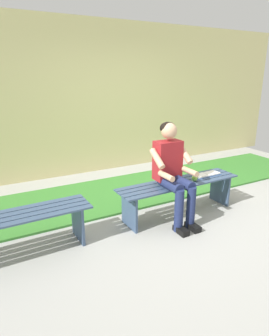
{
  "coord_description": "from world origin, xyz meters",
  "views": [
    {
      "loc": [
        2.27,
        2.94,
        1.83
      ],
      "look_at": [
        0.76,
        0.15,
        0.82
      ],
      "focal_mm": 31.41,
      "sensor_mm": 36.0,
      "label": 1
    }
  ],
  "objects_px": {
    "bench_far": "(3,228)",
    "apple": "(195,178)",
    "book_open": "(206,175)",
    "person_seated": "(173,169)",
    "bench_near": "(179,190)"
  },
  "relations": [
    {
      "from": "person_seated",
      "to": "bench_near",
      "type": "bearing_deg",
      "value": -152.11
    },
    {
      "from": "bench_near",
      "to": "bench_far",
      "type": "relative_size",
      "value": 0.99
    },
    {
      "from": "apple",
      "to": "book_open",
      "type": "bearing_deg",
      "value": -160.98
    },
    {
      "from": "bench_far",
      "to": "book_open",
      "type": "xyz_separation_m",
      "value": [
        -2.68,
        -0.04,
        0.12
      ]
    },
    {
      "from": "person_seated",
      "to": "apple",
      "type": "height_order",
      "value": "person_seated"
    },
    {
      "from": "person_seated",
      "to": "apple",
      "type": "xyz_separation_m",
      "value": [
        -0.39,
        -0.03,
        -0.2
      ]
    },
    {
      "from": "bench_near",
      "to": "person_seated",
      "type": "bearing_deg",
      "value": 27.89
    },
    {
      "from": "bench_near",
      "to": "bench_far",
      "type": "height_order",
      "value": "same"
    },
    {
      "from": "bench_far",
      "to": "person_seated",
      "type": "height_order",
      "value": "person_seated"
    },
    {
      "from": "bench_near",
      "to": "book_open",
      "type": "distance_m",
      "value": 0.51
    },
    {
      "from": "person_seated",
      "to": "apple",
      "type": "relative_size",
      "value": 16.57
    },
    {
      "from": "person_seated",
      "to": "book_open",
      "type": "distance_m",
      "value": 0.74
    },
    {
      "from": "bench_far",
      "to": "apple",
      "type": "bearing_deg",
      "value": 178.38
    },
    {
      "from": "bench_near",
      "to": "bench_far",
      "type": "bearing_deg",
      "value": 0.0
    },
    {
      "from": "bench_far",
      "to": "apple",
      "type": "xyz_separation_m",
      "value": [
        -2.38,
        0.07,
        0.15
      ]
    }
  ]
}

